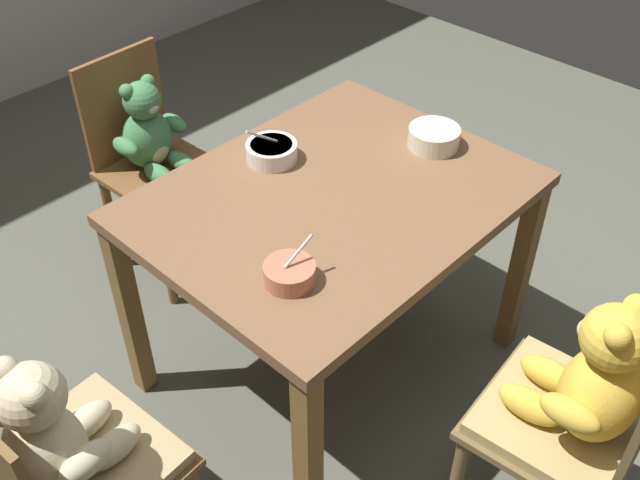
# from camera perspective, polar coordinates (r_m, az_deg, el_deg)

# --- Properties ---
(ground_plane) EXTENTS (5.20, 5.20, 0.04)m
(ground_plane) POSITION_cam_1_polar(r_m,az_deg,el_deg) (2.61, 0.81, -9.64)
(ground_plane) COLOR #535548
(dining_table) EXTENTS (1.08, 0.85, 0.73)m
(dining_table) POSITION_cam_1_polar(r_m,az_deg,el_deg) (2.16, 0.96, 1.68)
(dining_table) COLOR brown
(dining_table) RESTS_ON ground_plane
(teddy_chair_near_left) EXTENTS (0.42, 0.44, 0.87)m
(teddy_chair_near_left) POSITION_cam_1_polar(r_m,az_deg,el_deg) (1.81, -19.48, -15.33)
(teddy_chair_near_left) COLOR brown
(teddy_chair_near_left) RESTS_ON ground_plane
(teddy_chair_near_front) EXTENTS (0.44, 0.42, 0.90)m
(teddy_chair_near_front) POSITION_cam_1_polar(r_m,az_deg,el_deg) (1.89, 19.93, -11.48)
(teddy_chair_near_front) COLOR brown
(teddy_chair_near_front) RESTS_ON ground_plane
(teddy_chair_far_center) EXTENTS (0.39, 0.40, 0.85)m
(teddy_chair_far_center) POSITION_cam_1_polar(r_m,az_deg,el_deg) (2.74, -12.98, 7.09)
(teddy_chair_far_center) COLOR brown
(teddy_chair_far_center) RESTS_ON ground_plane
(porridge_bowl_terracotta_near_left) EXTENTS (0.14, 0.13, 0.11)m
(porridge_bowl_terracotta_near_left) POSITION_cam_1_polar(r_m,az_deg,el_deg) (1.80, -2.38, -2.58)
(porridge_bowl_terracotta_near_left) COLOR #B96B4F
(porridge_bowl_terracotta_near_left) RESTS_ON dining_table
(porridge_bowl_white_far_center) EXTENTS (0.17, 0.16, 0.13)m
(porridge_bowl_white_far_center) POSITION_cam_1_polar(r_m,az_deg,el_deg) (2.23, -3.69, 6.92)
(porridge_bowl_white_far_center) COLOR silver
(porridge_bowl_white_far_center) RESTS_ON dining_table
(porridge_bowl_cream_near_right) EXTENTS (0.16, 0.16, 0.06)m
(porridge_bowl_cream_near_right) POSITION_cam_1_polar(r_m,az_deg,el_deg) (2.31, 8.82, 7.90)
(porridge_bowl_cream_near_right) COLOR beige
(porridge_bowl_cream_near_right) RESTS_ON dining_table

